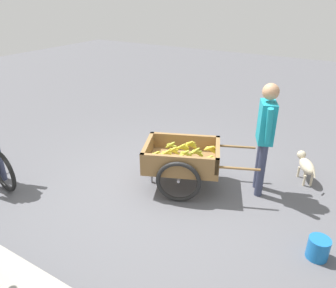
% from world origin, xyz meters
% --- Properties ---
extents(ground_plane, '(24.00, 24.00, 0.00)m').
position_xyz_m(ground_plane, '(0.00, 0.00, 0.00)').
color(ground_plane, '#56565B').
extents(fruit_cart, '(1.81, 1.33, 0.73)m').
position_xyz_m(fruit_cart, '(-0.22, -0.32, 0.44)').
color(fruit_cart, olive).
rests_on(fruit_cart, ground).
extents(vendor_person, '(0.32, 0.58, 1.65)m').
position_xyz_m(vendor_person, '(-1.27, -0.77, 0.99)').
color(vendor_person, '#333851').
rests_on(vendor_person, ground).
extents(dog, '(0.39, 0.60, 0.40)m').
position_xyz_m(dog, '(-1.81, -1.45, 0.27)').
color(dog, beige).
rests_on(dog, ground).
extents(plastic_bucket, '(0.24, 0.24, 0.26)m').
position_xyz_m(plastic_bucket, '(-2.25, 0.21, 0.13)').
color(plastic_bucket, '#1966B2').
rests_on(plastic_bucket, ground).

